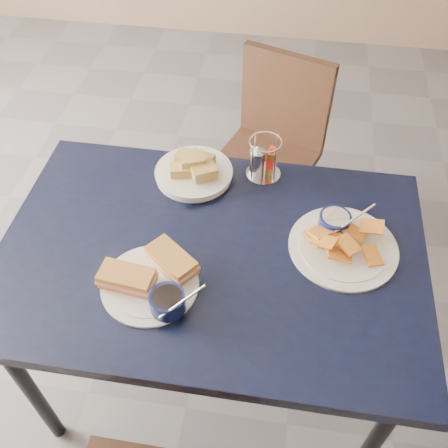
# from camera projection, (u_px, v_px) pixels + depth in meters

# --- Properties ---
(ground) EXTENTS (6.00, 6.00, 0.00)m
(ground) POSITION_uv_depth(u_px,v_px,m) (201.00, 334.00, 2.05)
(ground) COLOR #59595E
(ground) RESTS_ON ground
(dining_table) EXTENTS (1.19, 0.79, 0.75)m
(dining_table) POSITION_uv_depth(u_px,v_px,m) (212.00, 265.00, 1.43)
(dining_table) COLOR black
(dining_table) RESTS_ON ground
(chair_far) EXTENTS (0.49, 0.49, 0.83)m
(chair_far) POSITION_uv_depth(u_px,v_px,m) (268.00, 137.00, 2.15)
(chair_far) COLOR black
(chair_far) RESTS_ON ground
(sandwich_plate) EXTENTS (0.30, 0.27, 0.12)m
(sandwich_plate) POSITION_uv_depth(u_px,v_px,m) (153.00, 280.00, 1.29)
(sandwich_plate) COLOR white
(sandwich_plate) RESTS_ON dining_table
(plantain_plate) EXTENTS (0.30, 0.30, 0.12)m
(plantain_plate) POSITION_uv_depth(u_px,v_px,m) (340.00, 239.00, 1.39)
(plantain_plate) COLOR white
(plantain_plate) RESTS_ON dining_table
(bread_basket) EXTENTS (0.24, 0.24, 0.08)m
(bread_basket) POSITION_uv_depth(u_px,v_px,m) (194.00, 170.00, 1.56)
(bread_basket) COLOR white
(bread_basket) RESTS_ON dining_table
(condiment_caddy) EXTENTS (0.11, 0.11, 0.14)m
(condiment_caddy) POSITION_uv_depth(u_px,v_px,m) (263.00, 160.00, 1.55)
(condiment_caddy) COLOR silver
(condiment_caddy) RESTS_ON dining_table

